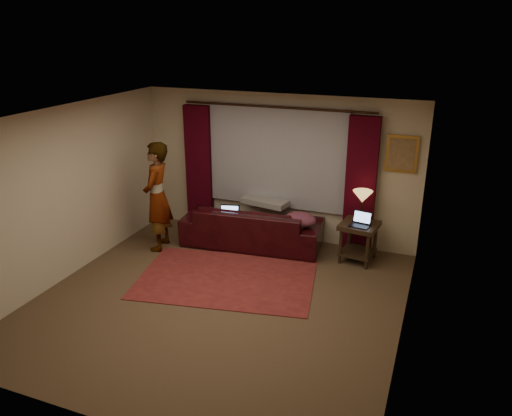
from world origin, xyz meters
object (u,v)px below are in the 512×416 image
at_px(end_table, 358,242).
at_px(tiffany_lamp, 362,206).
at_px(person, 157,197).
at_px(laptop_table, 360,220).
at_px(sofa, 252,219).
at_px(laptop_sofa, 229,214).

bearing_deg(end_table, tiffany_lamp, 92.77).
xyz_separation_m(end_table, person, (-3.31, -0.73, 0.61)).
bearing_deg(laptop_table, end_table, 109.20).
height_order(sofa, tiffany_lamp, tiffany_lamp).
xyz_separation_m(laptop_table, person, (-3.33, -0.61, 0.16)).
relative_size(tiffany_lamp, laptop_table, 1.53).
relative_size(laptop_sofa, end_table, 0.55).
distance_m(sofa, tiffany_lamp, 1.91).
distance_m(end_table, tiffany_lamp, 0.60).
xyz_separation_m(tiffany_lamp, person, (-3.31, -0.86, 0.02)).
relative_size(laptop_sofa, tiffany_lamp, 0.72).
relative_size(laptop_sofa, laptop_table, 1.10).
bearing_deg(tiffany_lamp, laptop_table, -84.17).
relative_size(sofa, end_table, 3.64).
distance_m(laptop_sofa, end_table, 2.23).
xyz_separation_m(sofa, person, (-1.46, -0.70, 0.45)).
relative_size(end_table, laptop_table, 1.99).
relative_size(end_table, person, 0.35).
xyz_separation_m(laptop_sofa, laptop_table, (2.21, 0.16, 0.17)).
xyz_separation_m(end_table, tiffany_lamp, (-0.01, 0.13, 0.59)).
xyz_separation_m(laptop_sofa, person, (-1.12, -0.46, 0.33)).
relative_size(tiffany_lamp, person, 0.27).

